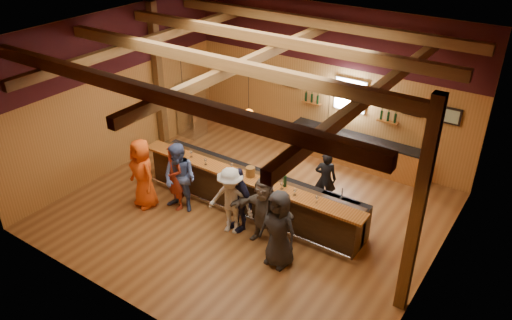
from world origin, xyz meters
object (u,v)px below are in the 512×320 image
object	(u,v)px
bar_counter	(253,191)
customer_dark	(279,229)
customer_white	(231,201)
customer_navy	(238,199)
back_bar_cabinet	(355,150)
customer_denim	(180,178)
ice_bucket	(250,172)
bottle_a	(272,178)
customer_brown	(264,210)
customer_redvest	(175,177)
customer_orange	(143,173)
stainless_fridge	(192,109)
bartender	(325,179)

from	to	relation	value
bar_counter	customer_dark	bearing A→B (deg)	-41.14
customer_white	customer_navy	xyz separation A→B (m)	(0.06, 0.20, -0.03)
back_bar_cabinet	customer_dark	xyz separation A→B (m)	(0.46, -5.00, 0.44)
customer_denim	customer_white	bearing A→B (deg)	-7.30
customer_white	customer_dark	world-z (taller)	customer_dark
customer_denim	ice_bucket	world-z (taller)	customer_denim
bottle_a	back_bar_cabinet	bearing A→B (deg)	82.60
customer_navy	customer_white	bearing A→B (deg)	-90.78
customer_brown	customer_dark	bearing A→B (deg)	-46.55
customer_redvest	customer_white	distance (m)	1.79
customer_orange	customer_dark	bearing A→B (deg)	14.68
ice_bucket	bottle_a	distance (m)	0.61
customer_orange	customer_brown	size ratio (longest dim) A/B	1.12
customer_orange	customer_navy	xyz separation A→B (m)	(2.58, 0.54, -0.10)
stainless_fridge	bartender	xyz separation A→B (m)	(5.53, -1.26, -0.14)
back_bar_cabinet	ice_bucket	bearing A→B (deg)	-106.10
customer_brown	customer_dark	distance (m)	0.88
customer_redvest	customer_white	bearing A→B (deg)	16.32
customer_redvest	bottle_a	xyz separation A→B (m)	(2.38, 0.83, 0.37)
customer_dark	bottle_a	bearing A→B (deg)	132.88
stainless_fridge	customer_redvest	bearing A→B (deg)	-55.14
back_bar_cabinet	customer_brown	bearing A→B (deg)	-93.27
customer_navy	customer_dark	xyz separation A→B (m)	(1.47, -0.55, 0.08)
back_bar_cabinet	bartender	size ratio (longest dim) A/B	2.62
customer_navy	bartender	size ratio (longest dim) A/B	1.09
bar_counter	customer_redvest	world-z (taller)	customer_redvest
bar_counter	back_bar_cabinet	distance (m)	3.76
customer_redvest	bartender	size ratio (longest dim) A/B	1.17
stainless_fridge	customer_dark	size ratio (longest dim) A/B	0.98
customer_denim	customer_navy	bearing A→B (deg)	-0.33
customer_dark	bartender	distance (m)	2.64
bar_counter	customer_denim	bearing A→B (deg)	-144.90
customer_redvest	customer_brown	bearing A→B (deg)	20.03
customer_denim	ice_bucket	distance (m)	1.80
back_bar_cabinet	customer_dark	world-z (taller)	customer_dark
customer_orange	customer_navy	distance (m)	2.64
customer_navy	customer_brown	xyz separation A→B (m)	(0.76, -0.05, 0.01)
customer_redvest	customer_denim	size ratio (longest dim) A/B	0.97
bar_counter	customer_redvest	distance (m)	2.02
back_bar_cabinet	ice_bucket	world-z (taller)	ice_bucket
stainless_fridge	customer_orange	xyz separation A→B (m)	(1.70, -3.87, 0.04)
bottle_a	customer_redvest	bearing A→B (deg)	-160.73
customer_denim	customer_white	distance (m)	1.60
back_bar_cabinet	stainless_fridge	size ratio (longest dim) A/B	2.22
customer_redvest	customer_navy	bearing A→B (deg)	22.59
customer_denim	bartender	distance (m)	3.68
customer_white	customer_brown	bearing A→B (deg)	-3.37
ice_bucket	bottle_a	xyz separation A→B (m)	(0.61, 0.03, 0.02)
customer_dark	bartender	bearing A→B (deg)	99.97
back_bar_cabinet	ice_bucket	xyz separation A→B (m)	(-1.10, -3.81, 0.76)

